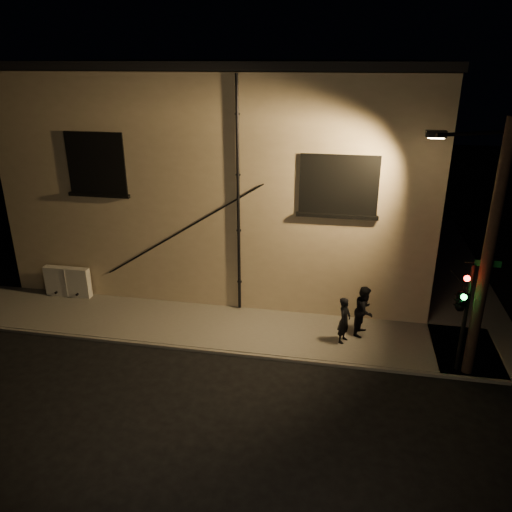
% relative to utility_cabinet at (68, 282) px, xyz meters
% --- Properties ---
extents(ground, '(90.00, 90.00, 0.00)m').
position_rel_utility_cabinet_xyz_m(ground, '(8.66, -2.70, -0.72)').
color(ground, black).
extents(sidewalk, '(21.00, 16.00, 0.12)m').
position_rel_utility_cabinet_xyz_m(sidewalk, '(9.88, 1.69, -0.66)').
color(sidewalk, '#625E58').
rests_on(sidewalk, ground).
extents(building, '(16.20, 12.23, 8.80)m').
position_rel_utility_cabinet_xyz_m(building, '(5.66, 6.29, 3.68)').
color(building, tan).
rests_on(building, ground).
extents(utility_cabinet, '(1.83, 0.31, 1.21)m').
position_rel_utility_cabinet_xyz_m(utility_cabinet, '(0.00, 0.00, 0.00)').
color(utility_cabinet, beige).
rests_on(utility_cabinet, sidewalk).
extents(pedestrian_a, '(0.57, 0.68, 1.59)m').
position_rel_utility_cabinet_xyz_m(pedestrian_a, '(10.75, -1.44, 0.19)').
color(pedestrian_a, black).
rests_on(pedestrian_a, sidewalk).
extents(pedestrian_b, '(0.89, 1.01, 1.74)m').
position_rel_utility_cabinet_xyz_m(pedestrian_b, '(11.39, -0.80, 0.27)').
color(pedestrian_b, black).
rests_on(pedestrian_b, sidewalk).
extents(traffic_signal, '(1.31, 2.11, 3.58)m').
position_rel_utility_cabinet_xyz_m(traffic_signal, '(13.97, -2.51, 1.81)').
color(traffic_signal, black).
rests_on(traffic_signal, sidewalk).
extents(streetlamp_pole, '(2.04, 1.40, 7.58)m').
position_rel_utility_cabinet_xyz_m(streetlamp_pole, '(14.38, -2.42, 3.27)').
color(streetlamp_pole, black).
rests_on(streetlamp_pole, ground).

